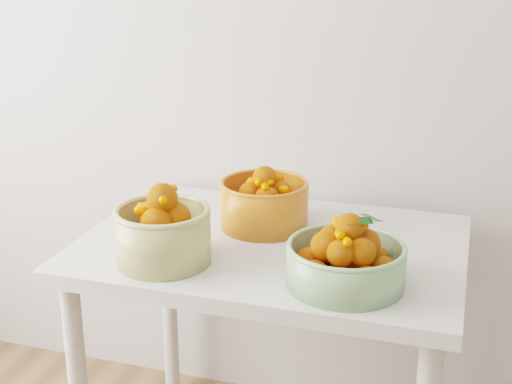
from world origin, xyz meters
TOP-DOWN VIEW (x-y plane):
  - table at (-0.27, 1.60)m, footprint 1.00×0.70m
  - bowl_cream at (-0.50, 1.40)m, footprint 0.26×0.26m
  - bowl_green at (-0.04, 1.41)m, footprint 0.35×0.35m
  - bowl_orange at (-0.32, 1.70)m, footprint 0.28×0.28m

SIDE VIEW (x-z plane):
  - table at x=-0.27m, z-range 0.28..1.03m
  - bowl_green at x=-0.04m, z-range 0.72..0.90m
  - bowl_orange at x=-0.32m, z-range 0.73..0.91m
  - bowl_cream at x=-0.50m, z-range 0.73..0.93m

